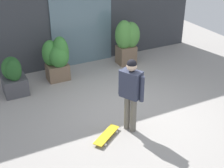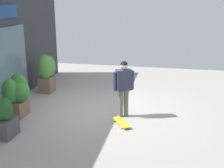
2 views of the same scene
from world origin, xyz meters
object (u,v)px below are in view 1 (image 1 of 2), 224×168
(planter_box_left, at_px, (57,57))
(planter_box_mid, at_px, (14,77))
(skateboard, at_px, (107,135))
(planter_box_right, at_px, (127,39))
(skateboarder, at_px, (131,89))

(planter_box_left, height_order, planter_box_mid, planter_box_left)
(skateboard, relative_size, planter_box_right, 0.54)
(planter_box_left, relative_size, planter_box_mid, 1.22)
(skateboarder, relative_size, planter_box_right, 1.17)
(skateboarder, xyz_separation_m, planter_box_right, (1.66, 3.10, -0.21))
(skateboarder, xyz_separation_m, planter_box_mid, (-1.87, 2.71, -0.50))
(planter_box_right, bearing_deg, skateboard, -125.57)
(planter_box_right, relative_size, planter_box_mid, 1.36)
(skateboarder, bearing_deg, planter_box_left, -106.25)
(planter_box_left, xyz_separation_m, planter_box_right, (2.26, 0.08, 0.11))
(planter_box_left, distance_m, planter_box_right, 2.26)
(skateboarder, distance_m, planter_box_left, 3.09)
(planter_box_mid, bearing_deg, planter_box_right, 6.32)
(skateboarder, relative_size, planter_box_left, 1.31)
(planter_box_right, xyz_separation_m, planter_box_mid, (-3.53, -0.39, -0.29))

